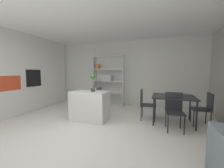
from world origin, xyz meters
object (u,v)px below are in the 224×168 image
object	(u,v)px
dining_chair_near	(174,108)
dining_chair_island_side	(145,102)
open_bookshelf	(107,80)
dining_chair_window_side	(205,106)
built_in_oven	(34,78)
dining_table	(173,99)
kitchen_island	(90,106)
potted_plant_on_island	(93,81)

from	to	relation	value
dining_chair_near	dining_chair_island_side	bearing A→B (deg)	141.74
open_bookshelf	dining_chair_near	size ratio (longest dim) A/B	2.27
dining_chair_window_side	open_bookshelf	bearing A→B (deg)	-112.82
open_bookshelf	dining_chair_near	distance (m)	3.24
built_in_oven	dining_table	bearing A→B (deg)	4.54
open_bookshelf	built_in_oven	bearing A→B (deg)	-142.23
built_in_oven	dining_chair_window_side	xyz separation A→B (m)	(5.64, 0.39, -0.70)
kitchen_island	dining_chair_island_side	world-z (taller)	dining_chair_island_side
built_in_oven	dining_chair_island_side	world-z (taller)	built_in_oven
built_in_oven	dining_chair_near	size ratio (longest dim) A/B	0.65
dining_chair_island_side	dining_chair_near	bearing A→B (deg)	-124.24
kitchen_island	open_bookshelf	world-z (taller)	open_bookshelf
open_bookshelf	dining_chair_window_side	xyz separation A→B (m)	(3.38, -1.37, -0.56)
open_bookshelf	kitchen_island	bearing A→B (deg)	-84.51
kitchen_island	dining_table	distance (m)	2.48
dining_table	open_bookshelf	bearing A→B (deg)	152.09
potted_plant_on_island	open_bookshelf	xyz separation A→B (m)	(-0.30, 1.95, -0.11)
potted_plant_on_island	dining_table	size ratio (longest dim) A/B	0.47
dining_chair_near	dining_chair_island_side	xyz separation A→B (m)	(-0.79, 0.51, -0.01)
built_in_oven	dining_chair_near	bearing A→B (deg)	-1.54
dining_chair_near	dining_chair_island_side	world-z (taller)	dining_chair_near
potted_plant_on_island	dining_chair_near	world-z (taller)	potted_plant_on_island
open_bookshelf	dining_chair_window_side	world-z (taller)	open_bookshelf
kitchen_island	dining_chair_near	distance (m)	2.39
potted_plant_on_island	open_bookshelf	size ratio (longest dim) A/B	0.25
dining_chair_near	built_in_oven	bearing A→B (deg)	173.24
built_in_oven	kitchen_island	size ratio (longest dim) A/B	0.56
built_in_oven	dining_chair_window_side	bearing A→B (deg)	3.92
dining_chair_window_side	dining_chair_near	size ratio (longest dim) A/B	0.97
built_in_oven	dining_chair_window_side	size ratio (longest dim) A/B	0.68
kitchen_island	dining_table	size ratio (longest dim) A/B	0.97
kitchen_island	dining_chair_window_side	xyz separation A→B (m)	(3.19, 0.59, 0.11)
potted_plant_on_island	dining_chair_island_side	bearing A→B (deg)	21.47
dining_chair_near	dining_chair_window_side	bearing A→B (deg)	27.45
potted_plant_on_island	dining_chair_window_side	world-z (taller)	potted_plant_on_island
potted_plant_on_island	built_in_oven	bearing A→B (deg)	175.51
open_bookshelf	dining_chair_near	world-z (taller)	open_bookshelf
built_in_oven	kitchen_island	bearing A→B (deg)	-4.80
dining_chair_window_side	built_in_oven	bearing A→B (deg)	-86.87
dining_table	dining_chair_island_side	xyz separation A→B (m)	(-0.80, -0.00, -0.16)
potted_plant_on_island	dining_table	xyz separation A→B (m)	(2.28, 0.59, -0.51)
kitchen_island	potted_plant_on_island	distance (m)	0.78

